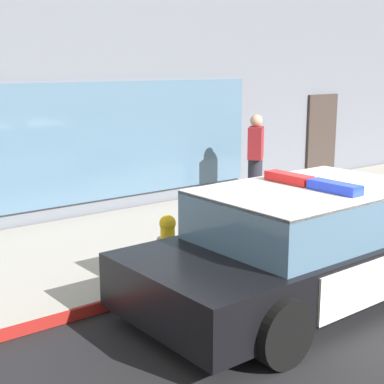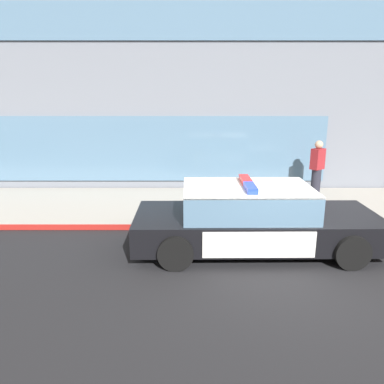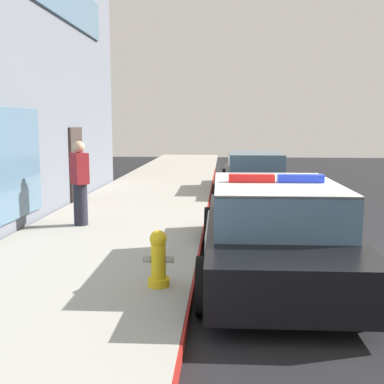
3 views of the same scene
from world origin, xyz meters
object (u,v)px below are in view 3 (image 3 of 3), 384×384
object	(u,v)px
police_cruiser	(273,228)
car_down_street	(255,174)
pedestrian_on_sidewalk	(80,183)
fire_hydrant	(158,259)

from	to	relation	value
police_cruiser	car_down_street	world-z (taller)	police_cruiser
car_down_street	pedestrian_on_sidewalk	xyz separation A→B (m)	(-5.69, 3.87, 0.38)
fire_hydrant	car_down_street	world-z (taller)	car_down_street
fire_hydrant	pedestrian_on_sidewalk	world-z (taller)	pedestrian_on_sidewalk
fire_hydrant	car_down_street	size ratio (longest dim) A/B	0.15
police_cruiser	car_down_street	bearing A→B (deg)	-2.25
police_cruiser	pedestrian_on_sidewalk	world-z (taller)	pedestrian_on_sidewalk
police_cruiser	fire_hydrant	bearing A→B (deg)	124.69
car_down_street	pedestrian_on_sidewalk	distance (m)	6.89
police_cruiser	fire_hydrant	distance (m)	1.91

